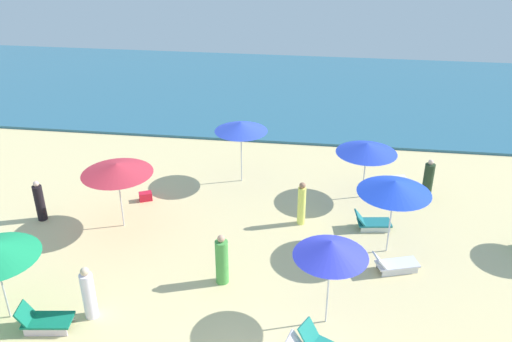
{
  "coord_description": "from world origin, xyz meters",
  "views": [
    {
      "loc": [
        1.04,
        -8.54,
        10.37
      ],
      "look_at": [
        -1.36,
        9.11,
        1.34
      ],
      "focal_mm": 38.2,
      "sensor_mm": 36.0,
      "label": 1
    }
  ],
  "objects_px": {
    "lounge_chair_4_0": "(44,320)",
    "lounge_chair_6_1": "(394,264)",
    "umbrella_6": "(395,187)",
    "lounge_chair_6_0": "(371,222)",
    "umbrella_3": "(117,169)",
    "umbrella_1": "(367,148)",
    "cooler_box_0": "(146,196)",
    "cooler_box_1": "(399,181)",
    "beachgoer_1": "(89,294)",
    "beachgoer_3": "(222,261)",
    "umbrella_0": "(331,249)",
    "beachgoer_0": "(302,204)",
    "beachgoer_5": "(428,180)",
    "umbrella_5": "(241,127)",
    "beachgoer_2": "(40,202)"
  },
  "relations": [
    {
      "from": "lounge_chair_6_1",
      "to": "umbrella_3",
      "type": "bearing_deg",
      "value": 63.61
    },
    {
      "from": "umbrella_6",
      "to": "beachgoer_3",
      "type": "bearing_deg",
      "value": -155.54
    },
    {
      "from": "umbrella_1",
      "to": "beachgoer_1",
      "type": "xyz_separation_m",
      "value": [
        -7.64,
        -7.77,
        -1.29
      ]
    },
    {
      "from": "lounge_chair_4_0",
      "to": "beachgoer_0",
      "type": "relative_size",
      "value": 0.89
    },
    {
      "from": "lounge_chair_6_0",
      "to": "cooler_box_1",
      "type": "height_order",
      "value": "lounge_chair_6_0"
    },
    {
      "from": "umbrella_5",
      "to": "umbrella_6",
      "type": "distance_m",
      "value": 6.9
    },
    {
      "from": "umbrella_6",
      "to": "beachgoer_5",
      "type": "relative_size",
      "value": 1.67
    },
    {
      "from": "beachgoer_3",
      "to": "cooler_box_0",
      "type": "distance_m",
      "value": 5.87
    },
    {
      "from": "umbrella_3",
      "to": "umbrella_1",
      "type": "bearing_deg",
      "value": 20.97
    },
    {
      "from": "umbrella_1",
      "to": "lounge_chair_4_0",
      "type": "bearing_deg",
      "value": -135.98
    },
    {
      "from": "lounge_chair_6_1",
      "to": "lounge_chair_4_0",
      "type": "bearing_deg",
      "value": 94.0
    },
    {
      "from": "umbrella_6",
      "to": "cooler_box_1",
      "type": "distance_m",
      "value": 5.17
    },
    {
      "from": "beachgoer_2",
      "to": "cooler_box_1",
      "type": "height_order",
      "value": "beachgoer_2"
    },
    {
      "from": "umbrella_6",
      "to": "cooler_box_0",
      "type": "height_order",
      "value": "umbrella_6"
    },
    {
      "from": "umbrella_0",
      "to": "lounge_chair_4_0",
      "type": "relative_size",
      "value": 1.82
    },
    {
      "from": "lounge_chair_4_0",
      "to": "beachgoer_1",
      "type": "height_order",
      "value": "beachgoer_1"
    },
    {
      "from": "beachgoer_3",
      "to": "umbrella_0",
      "type": "bearing_deg",
      "value": 91.11
    },
    {
      "from": "lounge_chair_6_0",
      "to": "cooler_box_0",
      "type": "height_order",
      "value": "lounge_chair_6_0"
    },
    {
      "from": "umbrella_3",
      "to": "cooler_box_0",
      "type": "distance_m",
      "value": 2.78
    },
    {
      "from": "umbrella_6",
      "to": "lounge_chair_6_0",
      "type": "height_order",
      "value": "umbrella_6"
    },
    {
      "from": "umbrella_6",
      "to": "lounge_chair_6_0",
      "type": "relative_size",
      "value": 1.94
    },
    {
      "from": "umbrella_0",
      "to": "beachgoer_1",
      "type": "bearing_deg",
      "value": -174.22
    },
    {
      "from": "beachgoer_3",
      "to": "beachgoer_0",
      "type": "bearing_deg",
      "value": 173.3
    },
    {
      "from": "beachgoer_0",
      "to": "cooler_box_0",
      "type": "relative_size",
      "value": 3.43
    },
    {
      "from": "umbrella_6",
      "to": "lounge_chair_6_0",
      "type": "bearing_deg",
      "value": 108.41
    },
    {
      "from": "umbrella_3",
      "to": "beachgoer_1",
      "type": "bearing_deg",
      "value": -80.75
    },
    {
      "from": "umbrella_5",
      "to": "beachgoer_3",
      "type": "xyz_separation_m",
      "value": [
        0.45,
        -6.49,
        -1.61
      ]
    },
    {
      "from": "umbrella_6",
      "to": "lounge_chair_6_1",
      "type": "height_order",
      "value": "umbrella_6"
    },
    {
      "from": "cooler_box_0",
      "to": "cooler_box_1",
      "type": "height_order",
      "value": "cooler_box_1"
    },
    {
      "from": "umbrella_0",
      "to": "cooler_box_1",
      "type": "bearing_deg",
      "value": 71.68
    },
    {
      "from": "beachgoer_0",
      "to": "beachgoer_3",
      "type": "bearing_deg",
      "value": -22.83
    },
    {
      "from": "umbrella_1",
      "to": "cooler_box_1",
      "type": "relative_size",
      "value": 4.14
    },
    {
      "from": "umbrella_1",
      "to": "lounge_chair_6_0",
      "type": "distance_m",
      "value": 2.88
    },
    {
      "from": "lounge_chair_6_0",
      "to": "umbrella_6",
      "type": "bearing_deg",
      "value": -169.66
    },
    {
      "from": "umbrella_6",
      "to": "umbrella_0",
      "type": "bearing_deg",
      "value": -117.83
    },
    {
      "from": "beachgoer_1",
      "to": "beachgoer_2",
      "type": "bearing_deg",
      "value": -176.46
    },
    {
      "from": "umbrella_6",
      "to": "lounge_chair_6_1",
      "type": "xyz_separation_m",
      "value": [
        0.14,
        -1.04,
        -2.14
      ]
    },
    {
      "from": "beachgoer_0",
      "to": "umbrella_5",
      "type": "bearing_deg",
      "value": -130.46
    },
    {
      "from": "beachgoer_5",
      "to": "cooler_box_0",
      "type": "bearing_deg",
      "value": -139.03
    },
    {
      "from": "umbrella_0",
      "to": "beachgoer_5",
      "type": "height_order",
      "value": "umbrella_0"
    },
    {
      "from": "umbrella_6",
      "to": "beachgoer_1",
      "type": "relative_size",
      "value": 1.58
    },
    {
      "from": "lounge_chair_6_1",
      "to": "cooler_box_0",
      "type": "height_order",
      "value": "lounge_chair_6_1"
    },
    {
      "from": "umbrella_1",
      "to": "lounge_chair_4_0",
      "type": "relative_size",
      "value": 1.56
    },
    {
      "from": "lounge_chair_4_0",
      "to": "lounge_chair_6_1",
      "type": "bearing_deg",
      "value": -75.71
    },
    {
      "from": "beachgoer_0",
      "to": "beachgoer_1",
      "type": "relative_size",
      "value": 0.99
    },
    {
      "from": "umbrella_0",
      "to": "umbrella_1",
      "type": "relative_size",
      "value": 1.16
    },
    {
      "from": "umbrella_3",
      "to": "lounge_chair_6_0",
      "type": "xyz_separation_m",
      "value": [
        8.6,
        0.98,
        -2.0
      ]
    },
    {
      "from": "umbrella_6",
      "to": "beachgoer_1",
      "type": "height_order",
      "value": "umbrella_6"
    },
    {
      "from": "umbrella_1",
      "to": "beachgoer_3",
      "type": "height_order",
      "value": "umbrella_1"
    },
    {
      "from": "umbrella_6",
      "to": "cooler_box_0",
      "type": "bearing_deg",
      "value": 166.35
    }
  ]
}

